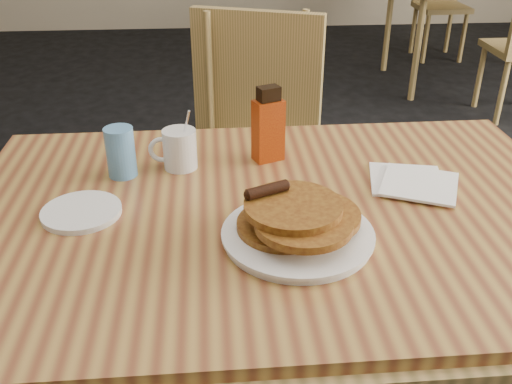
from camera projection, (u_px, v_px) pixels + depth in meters
main_table at (276, 223)px, 1.21m from camera, size 1.36×0.93×0.75m
chair_main_far at (259, 138)px, 1.91m from camera, size 0.57×0.58×0.98m
pancake_plate at (298, 226)px, 1.07m from camera, size 0.29×0.29×0.10m
coffee_mug at (179, 148)px, 1.33m from camera, size 0.11×0.08×0.15m
syrup_bottle at (268, 127)px, 1.35m from camera, size 0.08×0.07×0.18m
napkin_stack at (413, 182)px, 1.27m from camera, size 0.22×0.23×0.01m
blue_tumbler at (121, 152)px, 1.29m from camera, size 0.08×0.08×0.12m
side_saucer at (81, 212)px, 1.16m from camera, size 0.21×0.21×0.01m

